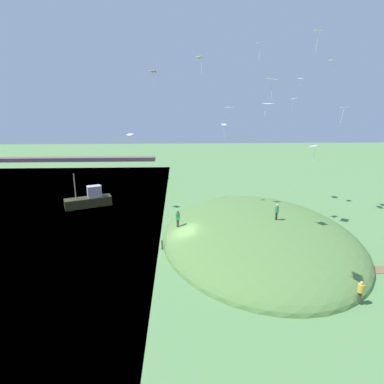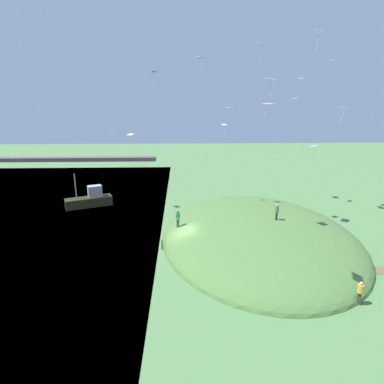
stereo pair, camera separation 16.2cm
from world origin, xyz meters
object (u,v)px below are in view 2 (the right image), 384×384
(kite_1, at_px, (318,32))
(person_watching_kites, at_px, (178,217))
(kite_2, at_px, (301,79))
(kite_8, at_px, (294,99))
(kite_15, at_px, (344,108))
(kite_5, at_px, (224,126))
(kite_6, at_px, (154,72))
(person_walking_path, at_px, (360,290))
(kite_9, at_px, (272,80))
(kite_13, at_px, (130,135))
(kite_3, at_px, (230,108))
(kite_0, at_px, (201,58))
(boat_on_lake, at_px, (90,200))
(kite_11, at_px, (333,61))
(kite_12, at_px, (314,146))
(kite_4, at_px, (261,45))
(person_with_child, at_px, (277,210))
(kite_14, at_px, (268,104))
(mooring_post, at_px, (162,245))

(kite_1, bearing_deg, person_watching_kites, -157.06)
(kite_2, xyz_separation_m, kite_8, (0.10, 2.22, -2.42))
(kite_15, bearing_deg, kite_5, 140.40)
(kite_1, bearing_deg, kite_6, 173.90)
(person_watching_kites, height_order, person_walking_path, person_watching_kites)
(kite_9, bearing_deg, kite_13, 118.66)
(person_walking_path, xyz_separation_m, kite_3, (-7.13, 17.07, 12.13))
(person_watching_kites, relative_size, kite_0, 0.92)
(boat_on_lake, height_order, person_watching_kites, boat_on_lake)
(kite_11, bearing_deg, kite_15, -106.81)
(kite_0, bearing_deg, boat_on_lake, 171.39)
(kite_0, height_order, kite_13, kite_0)
(kite_1, xyz_separation_m, kite_12, (-0.39, -3.04, -12.12))
(person_watching_kites, xyz_separation_m, kite_3, (5.90, 5.09, 10.90))
(kite_5, bearing_deg, kite_11, 9.65)
(kite_12, xyz_separation_m, kite_15, (-0.03, -5.77, 4.21))
(kite_2, bearing_deg, kite_4, -135.22)
(boat_on_lake, bearing_deg, kite_11, -29.90)
(person_walking_path, xyz_separation_m, kite_5, (-7.67, 17.77, 10.09))
(kite_1, xyz_separation_m, kite_8, (0.03, 5.97, -7.05))
(boat_on_lake, height_order, kite_8, kite_8)
(kite_13, bearing_deg, person_with_child, -33.62)
(kite_3, distance_m, kite_14, 8.01)
(person_with_child, relative_size, kite_1, 0.73)
(boat_on_lake, bearing_deg, kite_12, -39.53)
(kite_5, bearing_deg, kite_1, 4.36)
(kite_0, relative_size, kite_1, 0.85)
(person_walking_path, bearing_deg, kite_13, 170.73)
(kite_5, xyz_separation_m, kite_13, (-11.32, 3.71, -1.37))
(kite_9, relative_size, kite_14, 0.97)
(boat_on_lake, distance_m, kite_9, 32.81)
(kite_1, distance_m, kite_12, 12.50)
(person_walking_path, distance_m, kite_2, 27.25)
(person_with_child, bearing_deg, kite_5, 89.74)
(kite_13, distance_m, mooring_post, 15.88)
(person_with_child, xyz_separation_m, kite_15, (5.07, -1.13, 9.96))
(person_with_child, bearing_deg, person_watching_kites, 139.41)
(kite_1, relative_size, kite_9, 1.90)
(kite_14, distance_m, kite_15, 7.01)
(kite_8, bearing_deg, kite_14, -116.18)
(kite_3, height_order, kite_13, kite_3)
(kite_5, height_order, kite_8, kite_8)
(kite_3, relative_size, kite_8, 0.69)
(kite_9, bearing_deg, kite_14, 75.95)
(person_walking_path, xyz_separation_m, kite_14, (-4.94, 9.38, 12.61))
(kite_9, xyz_separation_m, kite_13, (-11.71, 21.43, -5.36))
(kite_9, bearing_deg, person_with_child, 68.49)
(kite_2, bearing_deg, kite_9, -113.52)
(kite_3, bearing_deg, kite_6, 158.27)
(kite_2, height_order, kite_14, kite_2)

